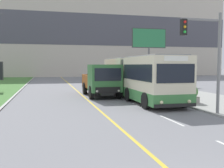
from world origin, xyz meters
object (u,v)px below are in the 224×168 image
(dump_truck, at_px, (103,81))
(traffic_light_mast, at_px, (207,50))
(planter_round_far, at_px, (128,82))
(car_distant, at_px, (96,78))
(billboard_large, at_px, (149,41))
(planter_round_second, at_px, (159,89))
(city_bus, at_px, (138,77))
(planter_round_near, at_px, (190,95))
(planter_round_third, at_px, (141,84))

(dump_truck, bearing_deg, traffic_light_mast, -67.43)
(dump_truck, xyz_separation_m, planter_round_far, (5.02, 9.23, -0.70))
(car_distant, distance_m, planter_round_far, 9.54)
(traffic_light_mast, relative_size, planter_round_far, 4.25)
(billboard_large, relative_size, planter_round_second, 5.94)
(city_bus, distance_m, traffic_light_mast, 7.75)
(car_distant, xyz_separation_m, planter_round_near, (2.10, -23.54, -0.08))
(city_bus, distance_m, planter_round_far, 10.83)
(city_bus, xyz_separation_m, car_distant, (0.28, 19.77, -0.95))
(city_bus, relative_size, planter_round_far, 10.20)
(traffic_light_mast, height_order, billboard_large, billboard_large)
(billboard_large, relative_size, planter_round_third, 5.85)
(traffic_light_mast, distance_m, planter_round_second, 8.96)
(city_bus, xyz_separation_m, billboard_large, (6.35, 13.51, 4.15))
(planter_round_near, distance_m, planter_round_third, 9.51)
(traffic_light_mast, xyz_separation_m, planter_round_third, (1.27, 13.21, -2.75))
(city_bus, height_order, planter_round_near, city_bus)
(planter_round_near, height_order, planter_round_third, planter_round_third)
(planter_round_second, relative_size, planter_round_third, 0.99)
(city_bus, xyz_separation_m, planter_round_second, (2.27, 0.98, -1.02))
(city_bus, height_order, planter_round_far, city_bus)
(car_distant, distance_m, billboard_large, 10.10)
(billboard_large, bearing_deg, car_distant, 134.07)
(dump_truck, bearing_deg, billboard_large, 54.06)
(planter_round_second, bearing_deg, traffic_light_mast, -97.87)
(traffic_light_mast, bearing_deg, planter_round_near, 70.80)
(dump_truck, relative_size, planter_round_second, 4.99)
(dump_truck, height_order, car_distant, dump_truck)
(traffic_light_mast, relative_size, planter_round_third, 4.15)
(car_distant, height_order, billboard_large, billboard_large)
(car_distant, xyz_separation_m, planter_round_third, (2.08, -14.03, -0.06))
(dump_truck, height_order, traffic_light_mast, traffic_light_mast)
(planter_round_near, bearing_deg, dump_truck, 134.31)
(city_bus, distance_m, planter_round_second, 2.67)
(car_distant, relative_size, traffic_light_mast, 0.82)
(city_bus, xyz_separation_m, dump_truck, (-2.53, 1.26, -0.33))
(traffic_light_mast, xyz_separation_m, planter_round_far, (1.39, 17.96, -2.76))
(car_distant, bearing_deg, dump_truck, -98.64)
(planter_round_near, bearing_deg, billboard_large, 77.10)
(billboard_large, distance_m, planter_round_near, 18.47)
(planter_round_near, bearing_deg, city_bus, 122.31)
(dump_truck, height_order, planter_round_far, dump_truck)
(city_bus, bearing_deg, planter_round_far, 76.63)
(car_distant, bearing_deg, planter_round_third, -81.55)
(car_distant, distance_m, traffic_light_mast, 27.38)
(billboard_large, xyz_separation_m, planter_round_second, (-4.08, -12.52, -5.17))
(planter_round_far, bearing_deg, city_bus, -103.37)
(car_distant, bearing_deg, planter_round_far, -76.60)
(car_distant, bearing_deg, planter_round_near, -84.89)
(city_bus, height_order, traffic_light_mast, traffic_light_mast)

